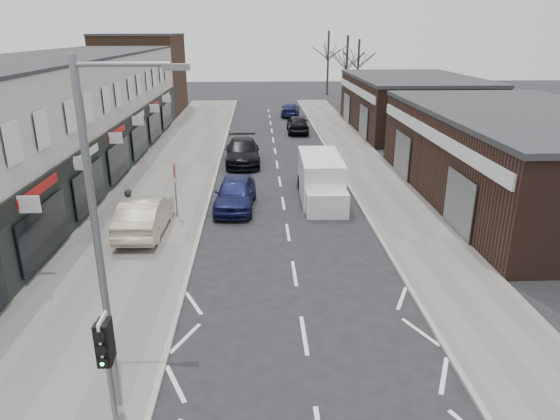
{
  "coord_description": "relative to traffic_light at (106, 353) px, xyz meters",
  "views": [
    {
      "loc": [
        -1.29,
        -10.61,
        8.52
      ],
      "look_at": [
        -0.55,
        5.77,
        2.6
      ],
      "focal_mm": 32.0,
      "sensor_mm": 36.0,
      "label": 1
    }
  ],
  "objects": [
    {
      "name": "parked_car_right_b",
      "position": [
        6.65,
        35.06,
        -1.64
      ],
      "size": [
        1.92,
        4.59,
        1.55
      ],
      "primitive_type": "imported",
      "rotation": [
        0.0,
        0.0,
        3.12
      ],
      "color": "black",
      "rests_on": "ground"
    },
    {
      "name": "traffic_light",
      "position": [
        0.0,
        0.0,
        0.0
      ],
      "size": [
        0.28,
        0.6,
        3.1
      ],
      "color": "slate",
      "rests_on": "pavement_left"
    },
    {
      "name": "parked_car_right_a",
      "position": [
        6.6,
        19.1,
        -1.61
      ],
      "size": [
        1.75,
        4.89,
        1.61
      ],
      "primitive_type": "imported",
      "rotation": [
        0.0,
        0.0,
        3.13
      ],
      "color": "white",
      "rests_on": "ground"
    },
    {
      "name": "pavement_left",
      "position": [
        -2.35,
        24.02,
        -2.35
      ],
      "size": [
        5.5,
        64.0,
        0.12
      ],
      "primitive_type": "cube",
      "color": "slate",
      "rests_on": "ground"
    },
    {
      "name": "tree_far_a",
      "position": [
        13.4,
        50.02,
        -2.41
      ],
      "size": [
        3.6,
        3.6,
        8.0
      ],
      "primitive_type": null,
      "color": "#382D26",
      "rests_on": "ground"
    },
    {
      "name": "pavement_right",
      "position": [
        10.15,
        24.02,
        -2.35
      ],
      "size": [
        3.5,
        64.0,
        0.12
      ],
      "primitive_type": "cube",
      "color": "slate",
      "rests_on": "ground"
    },
    {
      "name": "sedan_on_pavement",
      "position": [
        -1.87,
        12.1,
        -1.48
      ],
      "size": [
        1.8,
        4.95,
        1.62
      ],
      "primitive_type": "imported",
      "rotation": [
        0.0,
        0.0,
        3.13
      ],
      "color": "#B7AB92",
      "rests_on": "pavement_left"
    },
    {
      "name": "right_unit_far",
      "position": [
        16.9,
        36.02,
        -0.16
      ],
      "size": [
        10.0,
        16.0,
        4.5
      ],
      "primitive_type": "cube",
      "color": "#331F17",
      "rests_on": "ground"
    },
    {
      "name": "brick_block_far",
      "position": [
        -9.1,
        47.02,
        1.59
      ],
      "size": [
        8.0,
        10.0,
        8.0
      ],
      "primitive_type": "cube",
      "color": "#462E1E",
      "rests_on": "ground"
    },
    {
      "name": "ground",
      "position": [
        4.4,
        2.02,
        -2.41
      ],
      "size": [
        160.0,
        160.0,
        0.0
      ],
      "primitive_type": "plane",
      "color": "black",
      "rests_on": "ground"
    },
    {
      "name": "warning_sign",
      "position": [
        -0.76,
        14.02,
        -0.21
      ],
      "size": [
        0.12,
        0.8,
        2.7
      ],
      "color": "slate",
      "rests_on": "pavement_left"
    },
    {
      "name": "street_lamp",
      "position": [
        -0.13,
        1.22,
        2.2
      ],
      "size": [
        2.23,
        0.22,
        8.0
      ],
      "color": "slate",
      "rests_on": "pavement_left"
    },
    {
      "name": "shop_terrace_left",
      "position": [
        -9.1,
        21.52,
        1.14
      ],
      "size": [
        8.0,
        41.0,
        7.1
      ],
      "primitive_type": "cube",
      "color": "silver",
      "rests_on": "ground"
    },
    {
      "name": "tree_far_c",
      "position": [
        12.9,
        62.02,
        -2.41
      ],
      "size": [
        3.6,
        3.6,
        8.5
      ],
      "primitive_type": null,
      "color": "#382D26",
      "rests_on": "ground"
    },
    {
      "name": "parked_car_right_c",
      "position": [
        6.6,
        44.19,
        -1.76
      ],
      "size": [
        2.3,
        4.7,
        1.31
      ],
      "primitive_type": "imported",
      "rotation": [
        0.0,
        0.0,
        3.04
      ],
      "color": "#13193E",
      "rests_on": "ground"
    },
    {
      "name": "right_unit_near",
      "position": [
        16.9,
        16.02,
        -0.16
      ],
      "size": [
        10.0,
        18.0,
        4.5
      ],
      "primitive_type": "cube",
      "color": "#331F17",
      "rests_on": "ground"
    },
    {
      "name": "parked_car_left_a",
      "position": [
        1.94,
        15.38,
        -1.61
      ],
      "size": [
        2.2,
        4.85,
        1.61
      ],
      "primitive_type": "imported",
      "rotation": [
        0.0,
        0.0,
        -0.06
      ],
      "color": "#161A46",
      "rests_on": "ground"
    },
    {
      "name": "tree_far_b",
      "position": [
        15.9,
        56.02,
        -2.41
      ],
      "size": [
        3.6,
        3.6,
        7.5
      ],
      "primitive_type": null,
      "color": "#382D26",
      "rests_on": "ground"
    },
    {
      "name": "pedestrian",
      "position": [
        -2.57,
        12.39,
        -1.34
      ],
      "size": [
        0.8,
        0.64,
        1.9
      ],
      "primitive_type": "imported",
      "rotation": [
        0.0,
        0.0,
        2.85
      ],
      "color": "black",
      "rests_on": "pavement_left"
    },
    {
      "name": "parked_car_left_b",
      "position": [
        2.08,
        24.45,
        -1.61
      ],
      "size": [
        2.42,
        5.61,
        1.61
      ],
      "primitive_type": "imported",
      "rotation": [
        0.0,
        0.0,
        0.03
      ],
      "color": "black",
      "rests_on": "ground"
    },
    {
      "name": "white_van",
      "position": [
        6.42,
        16.64,
        -1.33
      ],
      "size": [
        2.18,
        5.94,
        2.3
      ],
      "rotation": [
        0.0,
        0.0,
        -0.02
      ],
      "color": "white",
      "rests_on": "ground"
    }
  ]
}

